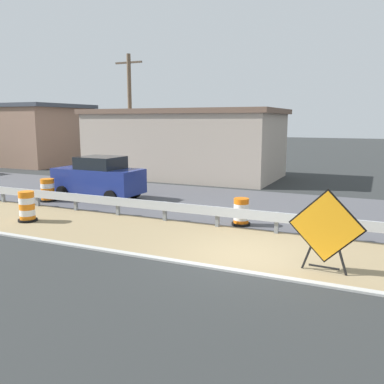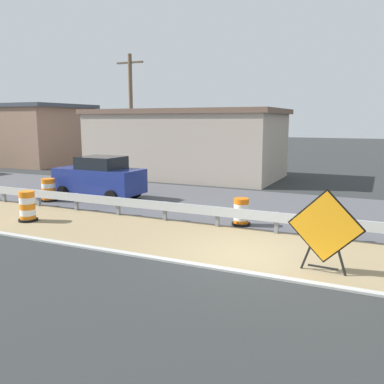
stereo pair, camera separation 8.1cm
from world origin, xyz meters
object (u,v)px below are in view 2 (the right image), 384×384
traffic_barrel_nearest (241,213)px  traffic_barrel_close (27,208)px  car_lead_near_lane (100,178)px  warning_sign_diamond (325,229)px  utility_pole_near (131,116)px  traffic_barrel_mid (49,191)px

traffic_barrel_nearest → traffic_barrel_close: traffic_barrel_close is taller
car_lead_near_lane → traffic_barrel_nearest: bearing=167.1°
traffic_barrel_nearest → car_lead_near_lane: 7.80m
warning_sign_diamond → utility_pole_near: size_ratio=0.27×
traffic_barrel_close → utility_pole_near: (10.66, 2.46, 3.40)m
warning_sign_diamond → traffic_barrel_nearest: warning_sign_diamond is taller
traffic_barrel_nearest → utility_pole_near: utility_pole_near is taller
traffic_barrel_close → traffic_barrel_mid: 3.81m
warning_sign_diamond → traffic_barrel_close: (0.78, 10.43, -0.58)m
car_lead_near_lane → traffic_barrel_close: bearing=95.4°
warning_sign_diamond → traffic_barrel_mid: warning_sign_diamond is taller
traffic_barrel_nearest → utility_pole_near: bearing=50.6°
traffic_barrel_close → car_lead_near_lane: bearing=3.9°
traffic_barrel_mid → utility_pole_near: (7.47, 0.38, 3.44)m
warning_sign_diamond → utility_pole_near: 17.46m
car_lead_near_lane → utility_pole_near: utility_pole_near is taller
traffic_barrel_close → utility_pole_near: utility_pole_near is taller
warning_sign_diamond → car_lead_near_lane: size_ratio=0.49×
traffic_barrel_nearest → traffic_barrel_close: size_ratio=0.87×
traffic_barrel_close → traffic_barrel_mid: bearing=33.1°
warning_sign_diamond → traffic_barrel_mid: (3.97, 12.51, -0.61)m
utility_pole_near → traffic_barrel_close: bearing=-167.0°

